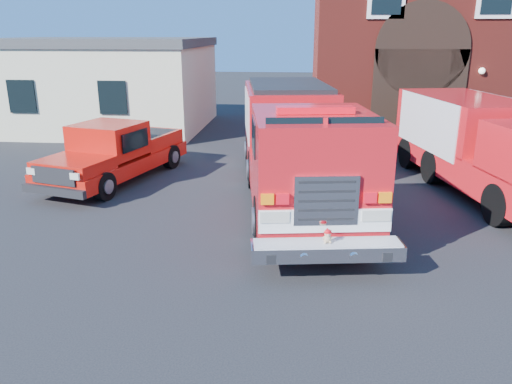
# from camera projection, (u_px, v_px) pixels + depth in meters

# --- Properties ---
(ground) EXTENTS (100.00, 100.00, 0.00)m
(ground) POSITION_uv_depth(u_px,v_px,m) (260.00, 227.00, 12.42)
(ground) COLOR black
(ground) RESTS_ON ground
(parking_stripe_mid) EXTENTS (0.12, 3.00, 0.01)m
(parking_stripe_mid) POSITION_uv_depth(u_px,v_px,m) (477.00, 187.00, 15.63)
(parking_stripe_mid) COLOR yellow
(parking_stripe_mid) RESTS_ON ground
(parking_stripe_far) EXTENTS (0.12, 3.00, 0.01)m
(parking_stripe_far) POSITION_uv_depth(u_px,v_px,m) (451.00, 163.00, 18.48)
(parking_stripe_far) COLOR yellow
(parking_stripe_far) RESTS_ON ground
(fire_station) EXTENTS (15.20, 10.20, 8.45)m
(fire_station) POSITION_uv_depth(u_px,v_px,m) (475.00, 40.00, 23.57)
(fire_station) COLOR maroon
(fire_station) RESTS_ON ground
(side_building) EXTENTS (10.20, 8.20, 4.35)m
(side_building) POSITION_uv_depth(u_px,v_px,m) (103.00, 83.00, 24.86)
(side_building) COLOR beige
(side_building) RESTS_ON ground
(fire_engine) EXTENTS (4.14, 10.34, 3.10)m
(fire_engine) POSITION_uv_depth(u_px,v_px,m) (296.00, 144.00, 14.13)
(fire_engine) COLOR black
(fire_engine) RESTS_ON ground
(pickup_truck) EXTENTS (3.55, 6.17, 1.91)m
(pickup_truck) POSITION_uv_depth(u_px,v_px,m) (116.00, 153.00, 16.12)
(pickup_truck) COLOR black
(pickup_truck) RESTS_ON ground
(secondary_truck) EXTENTS (4.13, 8.59, 2.68)m
(secondary_truck) POSITION_uv_depth(u_px,v_px,m) (484.00, 144.00, 14.85)
(secondary_truck) COLOR black
(secondary_truck) RESTS_ON ground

